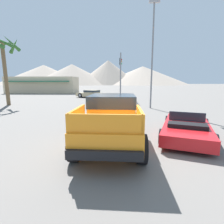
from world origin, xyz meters
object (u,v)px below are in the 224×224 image
Objects in this scene: traffic_light_main at (121,69)px; palm_tree_tall at (4,54)px; red_convertible_car at (186,128)px; street_lamp_post at (153,47)px; orange_pickup_truck at (112,116)px; parked_car_tan at (91,94)px; parked_car_silver at (54,90)px.

palm_tree_tall is (-11.38, -5.95, 1.00)m from traffic_light_main.
red_convertible_car is at bearing -170.45° from traffic_light_main.
red_convertible_car is 0.82× the size of traffic_light_main.
street_lamp_post reaches higher than palm_tree_tall.
street_lamp_post reaches higher than orange_pickup_truck.
street_lamp_post is (6.84, -10.08, 4.67)m from parked_car_tan.
parked_car_tan is 0.82× the size of traffic_light_main.
red_convertible_car is at bearing -34.94° from palm_tree_tall.
parked_car_tan is 11.96m from palm_tree_tall.
street_lamp_post is (2.60, -7.52, 1.24)m from traffic_light_main.
street_lamp_post is (3.17, 9.03, 4.20)m from orange_pickup_truck.
palm_tree_tall reaches higher than traffic_light_main.
traffic_light_main reaches higher than orange_pickup_truck.
orange_pickup_truck is 0.74× the size of palm_tree_tall.
parked_car_silver is 0.51× the size of street_lamp_post.
traffic_light_main is at bearing 109.11° from street_lamp_post.
red_convertible_car is at bearing -131.98° from parked_car_tan.
parked_car_tan is at bearing 49.93° from parked_car_silver.
street_lamp_post reaches higher than parked_car_tan.
palm_tree_tall is (-7.14, -8.51, 4.44)m from parked_car_tan.
parked_car_silver is 25.49m from street_lamp_post.
red_convertible_car is (3.22, 0.79, -0.66)m from orange_pickup_truck.
orange_pickup_truck is at bearing -146.32° from red_convertible_car.
parked_car_silver is (-12.67, 28.44, -0.48)m from orange_pickup_truck.
orange_pickup_truck is at bearing -109.34° from street_lamp_post.
red_convertible_car is 1.04× the size of parked_car_silver.
parked_car_silver is at bearing 115.88° from orange_pickup_truck.
orange_pickup_truck is 31.14m from parked_car_silver.
parked_car_tan reaches higher than red_convertible_car.
palm_tree_tall is at bearing 11.95° from parked_car_silver.
parked_car_silver is at bearing 95.93° from palm_tree_tall.
street_lamp_post is (-0.05, 8.24, 4.86)m from red_convertible_car.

